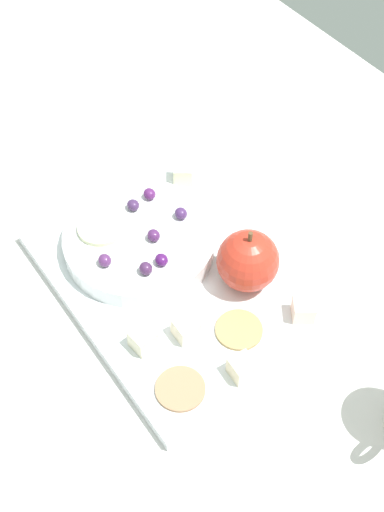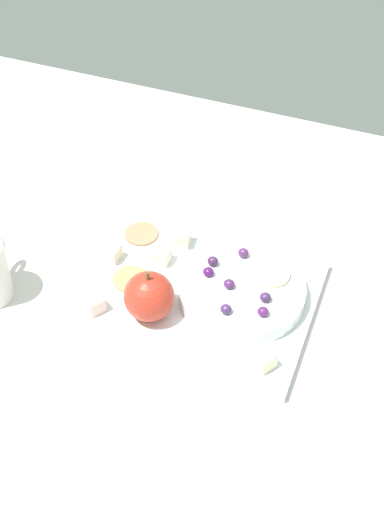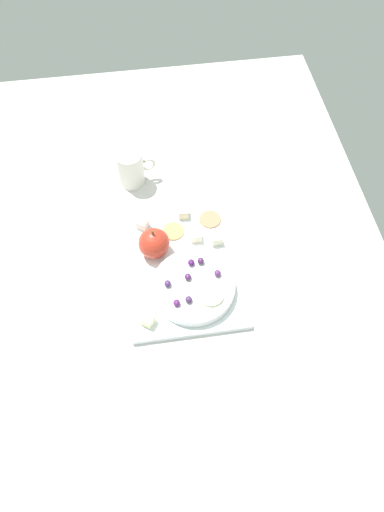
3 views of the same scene
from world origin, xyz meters
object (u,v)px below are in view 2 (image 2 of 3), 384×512
object	(u,v)px
cheese_cube_1	(264,360)
cracker_1	(131,279)
grape_3	(263,312)
grape_6	(226,309)
grape_4	(266,297)
serving_dish	(242,291)
apple_slice_0	(271,274)
platter	(198,295)
cheese_cube_3	(112,253)
grape_5	(213,261)
grape_0	(208,272)
apple_whole	(149,296)
cheese_cube_4	(162,256)
cheese_cube_2	(95,304)
grape_2	(229,284)
cheese_cube_0	(182,238)
cracker_0	(141,234)
grape_1	(243,253)

from	to	relation	value
cheese_cube_1	cracker_1	size ratio (longest dim) A/B	0.46
grape_3	grape_6	xyz separation A→B (cm)	(-4.90, -1.34, 0.02)
grape_4	serving_dish	bearing A→B (deg)	158.88
cracker_1	apple_slice_0	xyz separation A→B (cm)	(19.58, 5.84, 2.53)
platter	grape_6	size ratio (longest dim) A/B	20.59
cheese_cube_3	apple_slice_0	size ratio (longest dim) A/B	0.44
platter	cheese_cube_3	world-z (taller)	cheese_cube_3
cheese_cube_1	grape_5	bearing A→B (deg)	132.04
cheese_cube_3	grape_0	world-z (taller)	grape_0
apple_whole	cheese_cube_4	size ratio (longest dim) A/B	2.95
platter	cheese_cube_2	world-z (taller)	cheese_cube_2
grape_4	grape_0	bearing A→B (deg)	169.25
apple_whole	grape_3	xyz separation A→B (cm)	(15.53, 3.22, -0.49)
grape_2	grape_4	world-z (taller)	same
grape_2	grape_6	distance (cm)	4.70
grape_3	apple_slice_0	distance (cm)	7.64
cheese_cube_0	cracker_1	bearing A→B (deg)	-114.70
cheese_cube_1	grape_3	world-z (taller)	grape_3
grape_3	grape_2	bearing A→B (deg)	151.42
apple_whole	cheese_cube_4	distance (cm)	10.52
platter	grape_5	xyz separation A→B (cm)	(0.86, 3.67, 3.95)
grape_5	apple_slice_0	world-z (taller)	grape_5
grape_5	grape_3	bearing A→B (deg)	-34.71
cheese_cube_0	serving_dish	bearing A→B (deg)	-30.82
serving_dish	cracker_0	xyz separation A→B (cm)	(-18.64, 6.84, -1.01)
grape_2	cheese_cube_1	bearing A→B (deg)	-49.87
cheese_cube_4	serving_dish	bearing A→B (deg)	-10.78
cracker_0	grape_5	xyz separation A→B (cm)	(13.32, -4.43, 2.96)
grape_4	cracker_0	bearing A→B (deg)	159.68
cheese_cube_4	grape_1	distance (cm)	12.34
platter	cheese_cube_1	world-z (taller)	cheese_cube_1
grape_2	grape_3	world-z (taller)	same
grape_1	grape_5	bearing A→B (deg)	-139.05
cracker_0	grape_0	xyz separation A→B (cm)	(13.40, -6.60, 2.88)
serving_dish	cheese_cube_0	bearing A→B (deg)	149.18
grape_0	grape_2	xyz separation A→B (cm)	(3.56, -1.23, 0.04)
cracker_1	grape_4	distance (cm)	20.44
grape_6	cheese_cube_0	bearing A→B (deg)	131.69
cheese_cube_3	grape_1	xyz separation A→B (cm)	(19.13, 5.08, 1.92)
cheese_cube_2	grape_6	bearing A→B (deg)	12.35
cheese_cube_0	grape_0	size ratio (longest dim) A/B	1.50
cracker_1	cheese_cube_4	bearing A→B (deg)	60.07
platter	grape_3	world-z (taller)	grape_3
grape_0	grape_2	distance (cm)	3.76
grape_6	apple_slice_0	size ratio (longest dim) A/B	0.29
grape_3	grape_5	world-z (taller)	grape_5
platter	cheese_cube_0	xyz separation A→B (cm)	(-5.76, 8.39, 2.00)
apple_whole	grape_4	xyz separation A→B (cm)	(15.10, 5.97, -0.50)
cheese_cube_3	grape_1	bearing A→B (deg)	14.86
serving_dish	cracker_1	distance (cm)	16.61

